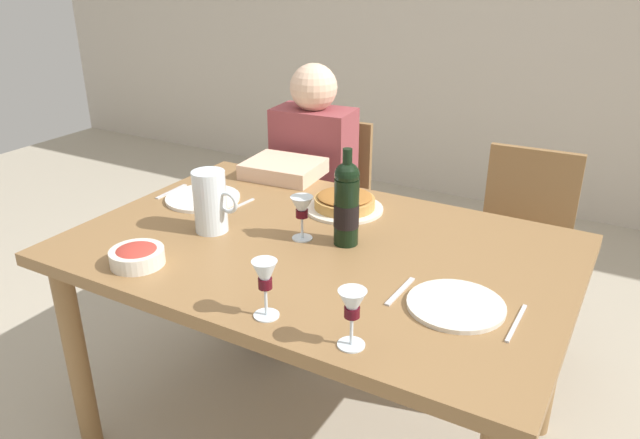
% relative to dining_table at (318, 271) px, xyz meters
% --- Properties ---
extents(ground_plane, '(8.00, 8.00, 0.00)m').
position_rel_dining_table_xyz_m(ground_plane, '(0.00, 0.00, -0.67)').
color(ground_plane, '#B2A893').
extents(dining_table, '(1.50, 1.00, 0.76)m').
position_rel_dining_table_xyz_m(dining_table, '(0.00, 0.00, 0.00)').
color(dining_table, olive).
rests_on(dining_table, ground).
extents(wine_bottle, '(0.08, 0.08, 0.30)m').
position_rel_dining_table_xyz_m(wine_bottle, '(0.07, 0.05, 0.22)').
color(wine_bottle, black).
rests_on(wine_bottle, dining_table).
extents(water_pitcher, '(0.16, 0.10, 0.20)m').
position_rel_dining_table_xyz_m(water_pitcher, '(-0.34, -0.08, 0.18)').
color(water_pitcher, silver).
rests_on(water_pitcher, dining_table).
extents(baked_tart, '(0.27, 0.27, 0.06)m').
position_rel_dining_table_xyz_m(baked_tart, '(-0.05, 0.28, 0.12)').
color(baked_tart, silver).
rests_on(baked_tart, dining_table).
extents(salad_bowl, '(0.15, 0.15, 0.06)m').
position_rel_dining_table_xyz_m(salad_bowl, '(-0.38, -0.37, 0.12)').
color(salad_bowl, silver).
rests_on(salad_bowl, dining_table).
extents(wine_glass_left_diner, '(0.06, 0.06, 0.15)m').
position_rel_dining_table_xyz_m(wine_glass_left_diner, '(0.09, -0.41, 0.20)').
color(wine_glass_left_diner, silver).
rests_on(wine_glass_left_diner, dining_table).
extents(wine_glass_right_diner, '(0.07, 0.07, 0.14)m').
position_rel_dining_table_xyz_m(wine_glass_right_diner, '(0.32, -0.42, 0.19)').
color(wine_glass_right_diner, silver).
rests_on(wine_glass_right_diner, dining_table).
extents(wine_glass_centre, '(0.07, 0.07, 0.14)m').
position_rel_dining_table_xyz_m(wine_glass_centre, '(-0.06, 0.01, 0.19)').
color(wine_glass_centre, silver).
rests_on(wine_glass_centre, dining_table).
extents(dinner_plate_left_setting, '(0.25, 0.25, 0.01)m').
position_rel_dining_table_xyz_m(dinner_plate_left_setting, '(0.48, -0.14, 0.10)').
color(dinner_plate_left_setting, silver).
rests_on(dinner_plate_left_setting, dining_table).
extents(dinner_plate_right_setting, '(0.27, 0.27, 0.01)m').
position_rel_dining_table_xyz_m(dinner_plate_right_setting, '(-0.54, 0.11, 0.10)').
color(dinner_plate_right_setting, white).
rests_on(dinner_plate_right_setting, dining_table).
extents(fork_left_setting, '(0.02, 0.16, 0.00)m').
position_rel_dining_table_xyz_m(fork_left_setting, '(0.33, -0.14, 0.09)').
color(fork_left_setting, silver).
rests_on(fork_left_setting, dining_table).
extents(knife_left_setting, '(0.01, 0.18, 0.00)m').
position_rel_dining_table_xyz_m(knife_left_setting, '(0.63, -0.14, 0.09)').
color(knife_left_setting, silver).
rests_on(knife_left_setting, dining_table).
extents(knife_right_setting, '(0.03, 0.18, 0.00)m').
position_rel_dining_table_xyz_m(knife_right_setting, '(-0.39, 0.11, 0.09)').
color(knife_right_setting, silver).
rests_on(knife_right_setting, dining_table).
extents(spoon_right_setting, '(0.02, 0.16, 0.00)m').
position_rel_dining_table_xyz_m(spoon_right_setting, '(-0.69, 0.11, 0.09)').
color(spoon_right_setting, silver).
rests_on(spoon_right_setting, dining_table).
extents(chair_left, '(0.43, 0.43, 0.87)m').
position_rel_dining_table_xyz_m(chair_left, '(-0.46, 0.87, -0.17)').
color(chair_left, olive).
rests_on(chair_left, ground).
extents(diner_left, '(0.36, 0.52, 1.16)m').
position_rel_dining_table_xyz_m(diner_left, '(-0.44, 0.63, -0.05)').
color(diner_left, '#8E3D42').
rests_on(diner_left, ground).
extents(chair_right, '(0.42, 0.42, 0.87)m').
position_rel_dining_table_xyz_m(chair_right, '(0.45, 0.86, -0.17)').
color(chair_right, olive).
rests_on(chair_right, ground).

